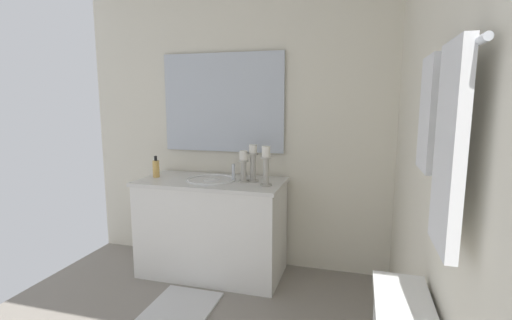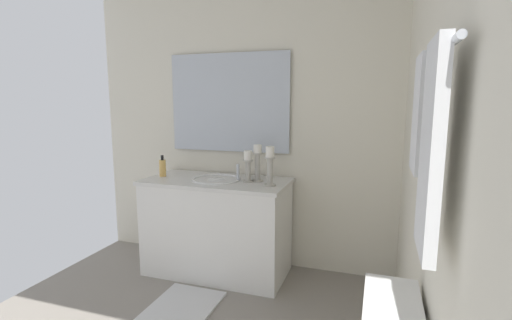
# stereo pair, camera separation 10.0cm
# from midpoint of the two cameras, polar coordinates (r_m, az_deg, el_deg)

# --- Properties ---
(wall_back) EXTENTS (2.56, 0.04, 2.45)m
(wall_back) POSITION_cam_midpoint_polar(r_m,az_deg,el_deg) (1.77, 26.54, 1.76)
(wall_back) COLOR silver
(wall_back) RESTS_ON ground
(wall_left) EXTENTS (0.04, 2.70, 2.45)m
(wall_left) POSITION_cam_midpoint_polar(r_m,az_deg,el_deg) (3.22, -1.53, 5.58)
(wall_left) COLOR silver
(wall_left) RESTS_ON ground
(vanity_cabinet) EXTENTS (0.58, 1.19, 0.79)m
(vanity_cabinet) POSITION_cam_midpoint_polar(r_m,az_deg,el_deg) (3.12, -5.11, -10.16)
(vanity_cabinet) COLOR white
(vanity_cabinet) RESTS_ON ground
(sink_basin) EXTENTS (0.40, 0.40, 0.24)m
(sink_basin) POSITION_cam_midpoint_polar(r_m,az_deg,el_deg) (3.02, -5.19, -3.76)
(sink_basin) COLOR white
(sink_basin) RESTS_ON vanity_cabinet
(mirror) EXTENTS (0.02, 1.08, 0.83)m
(mirror) POSITION_cam_midpoint_polar(r_m,az_deg,el_deg) (3.20, -3.34, 8.81)
(mirror) COLOR silver
(candle_holder_tall) EXTENTS (0.09, 0.09, 0.30)m
(candle_holder_tall) POSITION_cam_midpoint_polar(r_m,az_deg,el_deg) (2.76, 3.20, -0.77)
(candle_holder_tall) COLOR #B7B2A5
(candle_holder_tall) RESTS_ON vanity_cabinet
(candle_holder_short) EXTENTS (0.09, 0.09, 0.29)m
(candle_holder_short) POSITION_cam_midpoint_polar(r_m,az_deg,el_deg) (2.90, 1.23, -0.36)
(candle_holder_short) COLOR #B7B2A5
(candle_holder_short) RESTS_ON vanity_cabinet
(candle_holder_mid) EXTENTS (0.09, 0.09, 0.25)m
(candle_holder_mid) POSITION_cam_midpoint_polar(r_m,az_deg,el_deg) (2.90, -0.24, -0.87)
(candle_holder_mid) COLOR #B7B2A5
(candle_holder_mid) RESTS_ON vanity_cabinet
(soap_bottle) EXTENTS (0.06, 0.06, 0.18)m
(soap_bottle) POSITION_cam_midpoint_polar(r_m,az_deg,el_deg) (3.21, -13.38, -1.15)
(soap_bottle) COLOR #E5B259
(soap_bottle) RESTS_ON vanity_cabinet
(towel_bar) EXTENTS (0.66, 0.02, 0.02)m
(towel_bar) POSITION_cam_midpoint_polar(r_m,az_deg,el_deg) (1.20, 28.46, 14.16)
(towel_bar) COLOR silver
(towel_near_vanity) EXTENTS (0.22, 0.03, 0.38)m
(towel_near_vanity) POSITION_cam_midpoint_polar(r_m,az_deg,el_deg) (1.35, 25.98, 6.37)
(towel_near_vanity) COLOR white
(towel_near_vanity) RESTS_ON towel_bar
(towel_center) EXTENTS (0.23, 0.03, 0.53)m
(towel_center) POSITION_cam_midpoint_polar(r_m,az_deg,el_deg) (1.03, 27.99, 1.45)
(towel_center) COLOR white
(towel_center) RESTS_ON towel_bar
(bath_mat) EXTENTS (0.60, 0.44, 0.02)m
(bath_mat) POSITION_cam_midpoint_polar(r_m,az_deg,el_deg) (2.77, -10.56, -21.73)
(bath_mat) COLOR silver
(bath_mat) RESTS_ON ground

